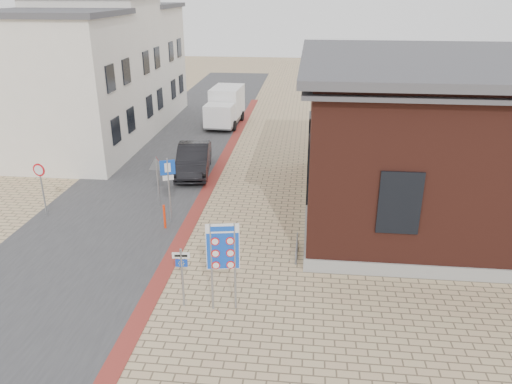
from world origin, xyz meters
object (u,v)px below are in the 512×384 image
at_px(parking_sign, 168,178).
at_px(bollard, 165,217).
at_px(sedan, 194,159).
at_px(box_truck, 225,106).
at_px(border_sign, 223,249).
at_px(essen_sign, 182,270).

distance_m(parking_sign, bollard, 1.61).
distance_m(sedan, box_truck, 10.46).
height_order(border_sign, bollard, border_sign).
relative_size(border_sign, bollard, 2.77).
xyz_separation_m(box_truck, essen_sign, (2.39, -22.54, -0.05)).
bearing_deg(sedan, box_truck, 82.35).
xyz_separation_m(parking_sign, bollard, (-0.07, -0.70, -1.46)).
height_order(box_truck, essen_sign, box_truck).
bearing_deg(border_sign, parking_sign, 109.36).
distance_m(border_sign, bollard, 6.50).
relative_size(essen_sign, bollard, 1.91).
relative_size(essen_sign, parking_sign, 0.71).
bearing_deg(bollard, sedan, 92.46).
height_order(essen_sign, bollard, essen_sign).
bearing_deg(essen_sign, sedan, 96.01).
relative_size(box_truck, border_sign, 1.75).
xyz_separation_m(essen_sign, parking_sign, (-2.04, 6.00, 0.68)).
xyz_separation_m(sedan, border_sign, (3.70, -12.09, 1.34)).
bearing_deg(essen_sign, box_truck, 90.84).
height_order(border_sign, essen_sign, border_sign).
relative_size(sedan, bollard, 4.46).
distance_m(sedan, bollard, 6.80).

